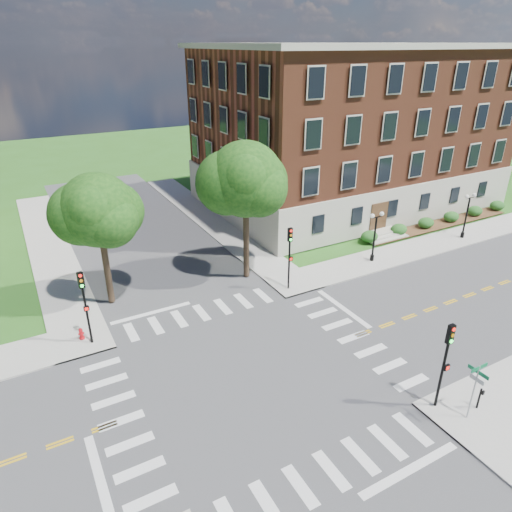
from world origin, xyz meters
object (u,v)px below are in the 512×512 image
traffic_signal_nw (84,299)px  twin_lamp_west (375,234)px  traffic_signal_se (446,356)px  push_button_post (480,397)px  fire_hydrant (81,334)px  traffic_signal_ne (290,251)px  twin_lamp_east (467,213)px  street_sign_pole (476,382)px

traffic_signal_nw → twin_lamp_west: traffic_signal_nw is taller
traffic_signal_se → push_button_post: (1.69, -1.13, -2.39)m
push_button_post → fire_hydrant: 22.54m
traffic_signal_se → traffic_signal_ne: bearing=90.0°
twin_lamp_east → push_button_post: 23.53m
twin_lamp_west → street_sign_pole: (-7.97, -15.71, -0.21)m
traffic_signal_nw → twin_lamp_east: 33.59m
traffic_signal_se → traffic_signal_ne: same height
traffic_signal_ne → street_sign_pole: 15.08m
traffic_signal_ne → traffic_signal_nw: 14.08m
twin_lamp_east → traffic_signal_nw: bearing=-179.4°
street_sign_pole → push_button_post: 1.80m
traffic_signal_nw → twin_lamp_west: (22.77, 0.60, -0.66)m
traffic_signal_ne → twin_lamp_west: size_ratio=1.13×
street_sign_pole → fire_hydrant: (-15.28, 15.80, -1.84)m
traffic_signal_nw → push_button_post: size_ratio=4.00×
traffic_signal_se → twin_lamp_east: 24.10m
street_sign_pole → push_button_post: bearing=9.7°
street_sign_pole → twin_lamp_west: bearing=63.1°
twin_lamp_east → fire_hydrant: twin_lamp_east is taller
traffic_signal_nw → fire_hydrant: (-0.48, 0.68, -2.72)m
traffic_signal_nw → traffic_signal_ne: bearing=-0.3°
twin_lamp_west → twin_lamp_east: bearing=-1.4°
traffic_signal_se → twin_lamp_west: size_ratio=1.13×
traffic_signal_nw → twin_lamp_west: 22.79m
traffic_signal_ne → fire_hydrant: (-14.56, 0.76, -2.72)m
twin_lamp_west → twin_lamp_east: (10.81, -0.26, 0.00)m
twin_lamp_west → fire_hydrant: size_ratio=5.64×
traffic_signal_se → traffic_signal_nw: (-14.08, 13.82, 0.00)m
push_button_post → fire_hydrant: (-16.24, 15.63, -0.33)m
traffic_signal_se → push_button_post: size_ratio=4.00×
traffic_signal_nw → twin_lamp_west: size_ratio=1.13×
fire_hydrant → traffic_signal_se: bearing=-44.9°
twin_lamp_west → push_button_post: size_ratio=3.53×
traffic_signal_se → street_sign_pole: size_ratio=1.55×
street_sign_pole → fire_hydrant: size_ratio=4.13×
traffic_signal_se → twin_lamp_west: bearing=58.9°
traffic_signal_se → fire_hydrant: 20.72m
traffic_signal_se → twin_lamp_west: (8.69, 14.41, -0.66)m
traffic_signal_ne → twin_lamp_east: 19.51m
push_button_post → twin_lamp_west: bearing=65.7°
twin_lamp_east → street_sign_pole: 24.32m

